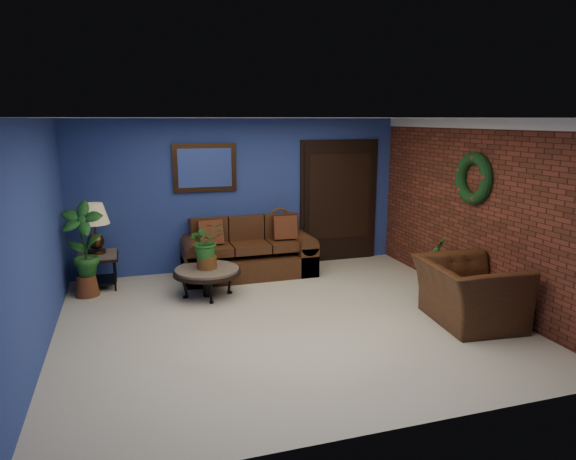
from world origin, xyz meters
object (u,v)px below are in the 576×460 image
object	(u,v)px
sofa	(248,256)
armchair	(469,292)
table_lamp	(95,222)
side_chair	(282,236)
coffee_table	(207,272)
end_table	(98,262)

from	to	relation	value
sofa	armchair	bearing A→B (deg)	-52.53
sofa	table_lamp	xyz separation A→B (m)	(-2.30, -0.03, 0.70)
sofa	side_chair	bearing A→B (deg)	4.56
coffee_table	side_chair	xyz separation A→B (m)	(1.40, 0.93, 0.23)
sofa	table_lamp	distance (m)	2.40
sofa	end_table	size ratio (longest dim) A/B	3.56
sofa	end_table	world-z (taller)	sofa
coffee_table	sofa	bearing A→B (deg)	47.90
armchair	coffee_table	bearing A→B (deg)	62.25
side_chair	armchair	distance (m)	3.26
coffee_table	side_chair	distance (m)	1.69
table_lamp	armchair	size ratio (longest dim) A/B	0.61
coffee_table	end_table	bearing A→B (deg)	150.50
end_table	armchair	distance (m)	5.25
coffee_table	table_lamp	bearing A→B (deg)	150.50
coffee_table	side_chair	world-z (taller)	side_chair
table_lamp	side_chair	xyz separation A→B (m)	(2.90, 0.08, -0.42)
side_chair	armchair	bearing A→B (deg)	-64.49
table_lamp	coffee_table	bearing A→B (deg)	-29.50
coffee_table	end_table	world-z (taller)	end_table
side_chair	sofa	bearing A→B (deg)	-178.44
table_lamp	end_table	bearing A→B (deg)	0.00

